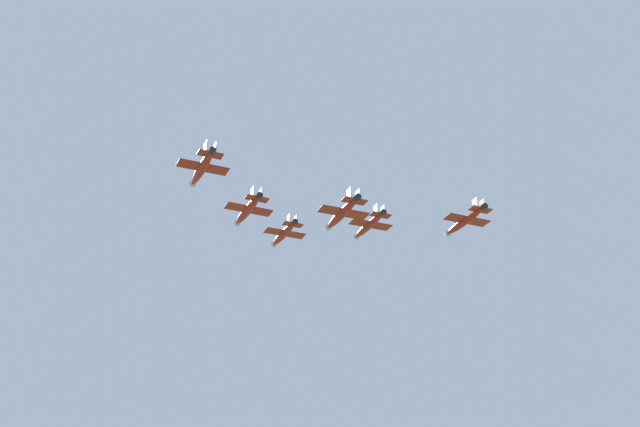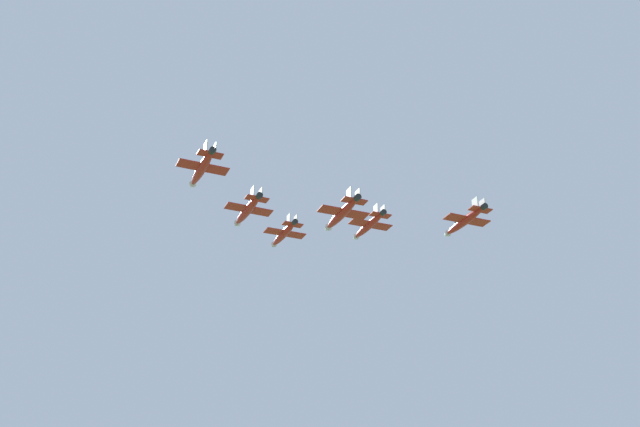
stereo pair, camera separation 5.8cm
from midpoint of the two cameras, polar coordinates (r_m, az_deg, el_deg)
name	(u,v)px [view 2 (the right image)]	position (r m, az deg, el deg)	size (l,w,h in m)	color
jet_lead	(284,234)	(211.98, -2.65, -1.48)	(18.19, 11.72, 3.91)	red
jet_left_wingman	(248,210)	(188.96, -5.30, 0.25)	(18.55, 11.97, 3.99)	red
jet_right_wingman	(369,225)	(200.66, 3.59, -0.85)	(18.02, 11.58, 3.86)	red
jet_left_outer	(202,168)	(168.00, -8.60, 3.29)	(17.77, 11.44, 3.82)	red
jet_right_outer	(465,221)	(191.42, 10.52, -0.51)	(18.43, 11.85, 3.95)	red
jet_slot_rear	(342,213)	(175.19, 1.61, 0.02)	(18.73, 12.01, 4.01)	red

